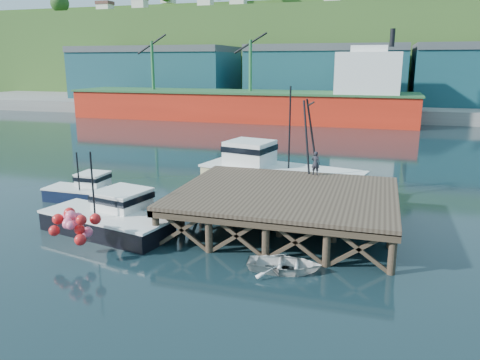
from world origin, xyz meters
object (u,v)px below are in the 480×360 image
at_px(trawler, 278,173).
at_px(dinghy, 285,264).
at_px(boat_navy, 87,190).
at_px(boat_black, 110,217).
at_px(dockworker, 316,163).

bearing_deg(trawler, dinghy, -63.60).
xyz_separation_m(boat_navy, trawler, (11.97, 5.23, 0.86)).
xyz_separation_m(boat_black, dinghy, (10.18, -2.20, -0.51)).
height_order(trawler, dinghy, trawler).
relative_size(boat_black, trawler, 0.67).
bearing_deg(dockworker, trawler, -26.42).
distance_m(dinghy, dockworker, 10.38).
relative_size(boat_navy, dockworker, 3.66).
height_order(boat_black, trawler, trawler).
bearing_deg(boat_navy, dinghy, -24.51).
distance_m(boat_navy, dinghy, 16.58).
height_order(boat_black, dinghy, boat_black).
distance_m(boat_navy, boat_black, 6.85).
bearing_deg(dockworker, boat_black, 49.17).
relative_size(trawler, dinghy, 3.58).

